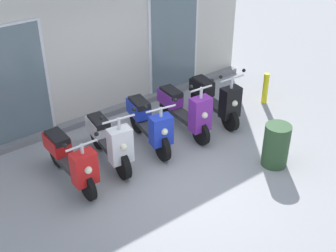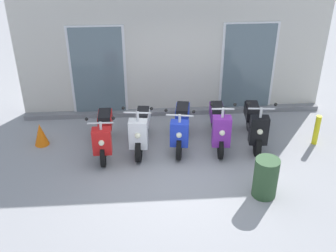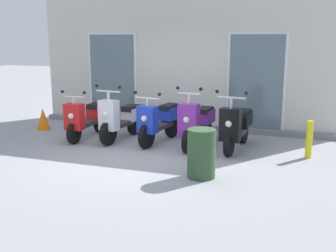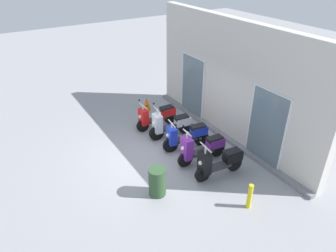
% 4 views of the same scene
% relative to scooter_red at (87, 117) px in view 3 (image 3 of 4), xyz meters
% --- Properties ---
extents(ground_plane, '(40.00, 40.00, 0.00)m').
position_rel_scooter_red_xyz_m(ground_plane, '(1.63, -0.86, -0.47)').
color(ground_plane, '#939399').
extents(storefront_facade, '(7.41, 0.50, 3.88)m').
position_rel_scooter_red_xyz_m(storefront_facade, '(1.63, 1.83, 1.40)').
color(storefront_facade, beige).
rests_on(storefront_facade, ground_plane).
extents(scooter_red, '(0.59, 1.58, 1.12)m').
position_rel_scooter_red_xyz_m(scooter_red, '(0.00, 0.00, 0.00)').
color(scooter_red, black).
rests_on(scooter_red, ground_plane).
extents(scooter_white, '(0.62, 1.57, 1.25)m').
position_rel_scooter_red_xyz_m(scooter_white, '(0.79, 0.09, 0.00)').
color(scooter_white, black).
rests_on(scooter_white, ground_plane).
extents(scooter_blue, '(0.66, 1.58, 1.15)m').
position_rel_scooter_red_xyz_m(scooter_blue, '(1.67, 0.13, 0.01)').
color(scooter_blue, black).
rests_on(scooter_blue, ground_plane).
extents(scooter_purple, '(0.53, 1.62, 1.28)m').
position_rel_scooter_red_xyz_m(scooter_purple, '(2.49, 0.10, 0.03)').
color(scooter_purple, black).
rests_on(scooter_purple, ground_plane).
extents(scooter_black, '(0.62, 1.53, 1.24)m').
position_rel_scooter_red_xyz_m(scooter_black, '(3.30, 0.11, 0.02)').
color(scooter_black, black).
rests_on(scooter_black, ground_plane).
extents(curb_bollard, '(0.12, 0.12, 0.70)m').
position_rel_scooter_red_xyz_m(curb_bollard, '(4.66, -0.03, -0.12)').
color(curb_bollard, yellow).
rests_on(curb_bollard, ground_plane).
extents(trash_bin, '(0.45, 0.45, 0.79)m').
position_rel_scooter_red_xyz_m(trash_bin, '(3.05, -1.71, -0.07)').
color(trash_bin, '#2D4C2D').
rests_on(trash_bin, ground_plane).
extents(traffic_cone, '(0.32, 0.32, 0.52)m').
position_rel_scooter_red_xyz_m(traffic_cone, '(-1.43, 0.37, -0.21)').
color(traffic_cone, orange).
rests_on(traffic_cone, ground_plane).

